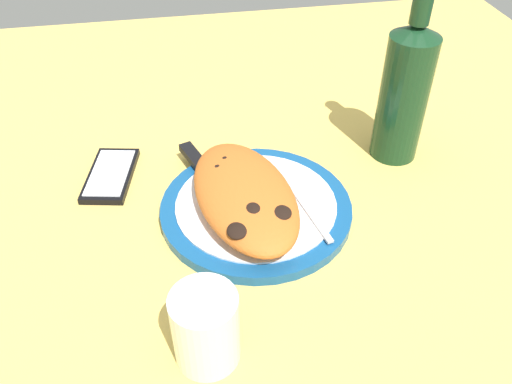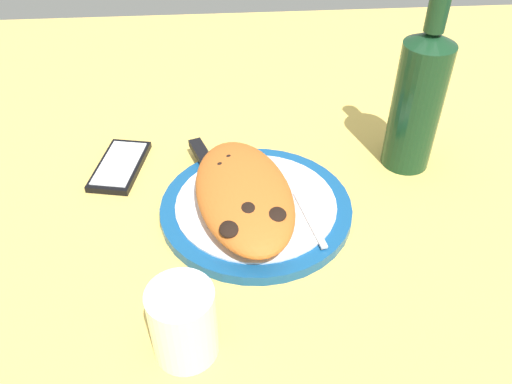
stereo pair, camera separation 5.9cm
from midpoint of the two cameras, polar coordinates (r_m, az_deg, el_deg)
ground_plane at (r=76.76cm, az=2.22°, el=-3.13°), size 150.00×150.00×3.00cm
plate at (r=75.14cm, az=2.26°, el=-1.81°), size 27.34×27.34×1.86cm
calzone at (r=72.15cm, az=1.04°, el=-0.33°), size 26.26×16.51×4.74cm
fork at (r=74.64cm, az=7.21°, el=-1.29°), size 15.03×4.45×0.40cm
knife at (r=79.75cm, az=-2.84°, el=2.44°), size 21.89×9.06×1.20cm
smartphone at (r=85.34cm, az=-12.66°, el=2.74°), size 14.04×9.10×1.16cm
water_glass at (r=57.82cm, az=-4.87°, el=-14.37°), size 7.20×7.20×9.42cm
wine_bottle at (r=83.09cm, az=19.21°, el=9.53°), size 7.47×7.47×29.34cm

